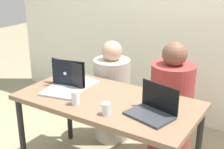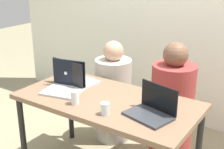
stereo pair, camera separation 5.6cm
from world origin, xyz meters
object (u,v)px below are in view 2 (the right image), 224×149
object	(u,v)px
laptop_back_left	(74,78)
water_glass_right	(105,109)
laptop_front_left	(65,84)
laptop_front_right	(152,109)
person_on_left	(113,97)
person_on_right	(172,109)
water_glass_left	(75,98)

from	to	relation	value
laptop_back_left	water_glass_right	xyz separation A→B (m)	(0.57, -0.34, -0.01)
water_glass_right	laptop_front_left	bearing A→B (deg)	161.89
water_glass_right	laptop_front_right	bearing A→B (deg)	30.51
laptop_front_right	water_glass_right	xyz separation A→B (m)	(-0.28, -0.17, -0.01)
laptop_front_right	person_on_left	bearing A→B (deg)	153.49
laptop_front_left	laptop_front_right	xyz separation A→B (m)	(0.81, -0.01, -0.01)
person_on_left	person_on_right	bearing A→B (deg)	-178.29
laptop_front_left	laptop_back_left	xyz separation A→B (m)	(-0.04, 0.17, -0.00)
laptop_front_left	laptop_back_left	size ratio (longest dim) A/B	0.93
person_on_right	laptop_back_left	size ratio (longest dim) A/B	2.96
person_on_right	water_glass_right	bearing A→B (deg)	70.13
laptop_front_right	water_glass_right	world-z (taller)	laptop_front_right
person_on_right	laptop_front_left	xyz separation A→B (m)	(-0.70, -0.62, 0.29)
water_glass_left	person_on_left	bearing A→B (deg)	102.20
laptop_back_left	water_glass_left	size ratio (longest dim) A/B	3.58
person_on_right	laptop_front_right	world-z (taller)	person_on_right
water_glass_left	water_glass_right	distance (m)	0.29
person_on_left	person_on_right	distance (m)	0.63
laptop_front_right	laptop_back_left	xyz separation A→B (m)	(-0.85, 0.17, 0.00)
water_glass_left	water_glass_right	xyz separation A→B (m)	(0.29, -0.02, -0.01)
laptop_front_right	laptop_back_left	world-z (taller)	laptop_back_left
person_on_left	laptop_back_left	distance (m)	0.57
laptop_back_left	water_glass_left	distance (m)	0.43
laptop_front_left	water_glass_left	bearing A→B (deg)	-45.35
person_on_right	laptop_front_right	size ratio (longest dim) A/B	3.10
water_glass_right	laptop_back_left	bearing A→B (deg)	149.00
person_on_left	water_glass_right	xyz separation A→B (m)	(0.46, -0.80, 0.31)
person_on_left	person_on_right	world-z (taller)	person_on_right
person_on_left	laptop_front_left	xyz separation A→B (m)	(-0.07, -0.62, 0.32)
person_on_right	water_glass_right	world-z (taller)	person_on_right
laptop_front_left	water_glass_left	world-z (taller)	laptop_front_left
laptop_front_right	water_glass_left	distance (m)	0.59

